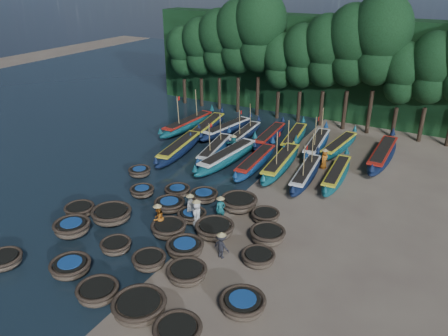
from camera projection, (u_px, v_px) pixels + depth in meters
The scene contains 62 objects.
ground at pixel (220, 215), 27.63m from camera, with size 120.00×120.00×0.00m, color #7D6F5B.
foliage_wall at pixel (334, 68), 44.23m from camera, with size 40.00×3.00×10.00m, color black.
coracle_0 at pixel (4, 260), 22.69m from camera, with size 1.91×1.91×0.66m.
coracle_1 at pixel (71, 267), 22.13m from camera, with size 2.10×2.10×0.71m.
coracle_2 at pixel (98, 292), 20.38m from camera, with size 2.31×2.31×0.74m.
coracle_3 at pixel (139, 307), 19.44m from camera, with size 2.62×2.62×0.81m.
coracle_4 at pixel (178, 332), 18.07m from camera, with size 2.33×2.33×0.82m.
coracle_5 at pixel (72, 227), 25.37m from camera, with size 2.16×2.16×0.82m.
coracle_6 at pixel (116, 246), 23.85m from camera, with size 1.72×1.72×0.66m.
coracle_7 at pixel (149, 261), 22.59m from camera, with size 2.09×2.09×0.71m.
coracle_8 at pixel (187, 273), 21.66m from camera, with size 2.36×2.36×0.74m.
coracle_9 at pixel (243, 304), 19.64m from camera, with size 2.27×2.27×0.75m.
coracle_10 at pixel (80, 210), 27.37m from camera, with size 2.10×2.10×0.70m.
coracle_11 at pixel (112, 215), 26.72m from camera, with size 2.59×2.59×0.82m.
coracle_12 at pixel (169, 229), 25.29m from camera, with size 2.42×2.42×0.79m.
coracle_13 at pixel (185, 248), 23.60m from camera, with size 2.09×2.09×0.75m.
coracle_14 at pixel (258, 257), 22.90m from camera, with size 1.82×1.82×0.66m.
coracle_15 at pixel (142, 191), 29.74m from camera, with size 1.69×1.69×0.65m.
coracle_16 at pixel (170, 205), 28.00m from camera, with size 2.00×2.00×0.69m.
coracle_17 at pixel (192, 216), 26.81m from camera, with size 1.90×1.90×0.63m.
coracle_18 at pixel (215, 229), 25.29m from camera, with size 2.52×2.52×0.78m.
coracle_19 at pixel (268, 235), 24.67m from camera, with size 2.10×2.10×0.81m.
coracle_20 at pixel (140, 172), 32.60m from camera, with size 1.69×1.69×0.64m.
coracle_21 at pixel (177, 191), 29.79m from camera, with size 2.02×2.02×0.64m.
coracle_22 at pixel (204, 196), 29.15m from camera, with size 1.95×1.95×0.64m.
coracle_23 at pixel (239, 202), 28.07m from camera, with size 2.86×2.86×0.85m.
coracle_24 at pixel (265, 216), 26.75m from camera, with size 2.03×2.03×0.67m.
long_boat_2 at pixel (180, 148), 36.39m from camera, with size 2.70×8.44×1.50m.
long_boat_3 at pixel (215, 150), 36.20m from camera, with size 2.62×7.66×3.30m.
long_boat_4 at pixel (228, 157), 34.67m from camera, with size 2.37×8.77×1.55m.
long_boat_5 at pixel (256, 161), 33.94m from camera, with size 1.75×7.90×1.39m.
long_boat_6 at pixel (281, 163), 33.60m from camera, with size 2.18×8.60×3.66m.
long_boat_7 at pixel (306, 174), 31.94m from camera, with size 2.06×7.75×3.31m.
long_boat_8 at pixel (336, 174), 31.86m from camera, with size 1.83×7.64×1.35m.
long_boat_9 at pixel (188, 124), 41.97m from camera, with size 1.99×8.72×3.71m.
long_boat_10 at pixel (208, 127), 41.36m from camera, with size 2.72×8.28×1.47m.
long_boat_11 at pixel (227, 129), 40.90m from camera, with size 2.64×7.73×1.38m.
long_boat_12 at pixel (244, 134), 39.74m from camera, with size 1.65×7.26×3.09m.
long_boat_13 at pixel (270, 136), 39.22m from camera, with size 1.81×7.61×1.34m.
long_boat_14 at pixel (294, 138), 38.68m from camera, with size 2.45×7.92×1.41m.
long_boat_15 at pixel (317, 144), 37.22m from camera, with size 2.21×8.13×3.47m.
long_boat_16 at pixel (339, 146), 36.98m from camera, with size 2.15×7.64×1.35m.
long_boat_17 at pixel (382, 155), 35.00m from camera, with size 1.59×9.06×1.59m.
fisherman_0 at pixel (197, 214), 25.88m from camera, with size 1.03×1.04×2.01m.
fisherman_1 at pixel (221, 208), 26.61m from camera, with size 0.70×0.65×1.80m.
fisherman_2 at pixel (158, 217), 25.56m from camera, with size 0.68×0.86×1.92m.
fisherman_3 at pixel (222, 245), 23.21m from camera, with size 1.04×0.71×1.69m.
fisherman_4 at pixel (190, 207), 26.66m from camera, with size 0.68×1.09×1.94m.
fisherman_5 at pixel (234, 144), 36.44m from camera, with size 1.55×0.89×1.79m.
fisherman_6 at pixel (324, 158), 33.73m from camera, with size 0.63×0.83×1.74m.
tree_0 at pixel (183, 51), 48.13m from camera, with size 3.68×3.68×8.68m.
tree_1 at pixel (201, 46), 46.83m from camera, with size 4.09×4.09×9.65m.
tree_2 at pixel (219, 41), 45.53m from camera, with size 4.51×4.51×10.63m.
tree_3 at pixel (239, 36), 44.23m from camera, with size 4.92×4.92×11.60m.
tree_4 at pixel (260, 30), 42.93m from camera, with size 5.34×5.34×12.58m.
tree_5 at pixel (280, 60), 43.04m from camera, with size 3.68×3.68×8.68m.
tree_6 at pixel (303, 55), 41.74m from camera, with size 4.09×4.09×9.65m.
tree_7 at pixel (327, 50), 40.44m from camera, with size 4.51×4.51×10.63m.
tree_8 at pixel (353, 45), 39.14m from camera, with size 4.92×4.92×11.60m.
tree_9 at pixel (380, 39), 37.84m from camera, with size 5.34×5.34×12.58m.
tree_10 at pixel (403, 72), 37.94m from camera, with size 3.68×3.68×8.68m.
tree_11 at pixel (433, 67), 36.65m from camera, with size 4.09×4.09×9.65m.
Camera 1 is at (11.88, -20.75, 14.17)m, focal length 35.00 mm.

